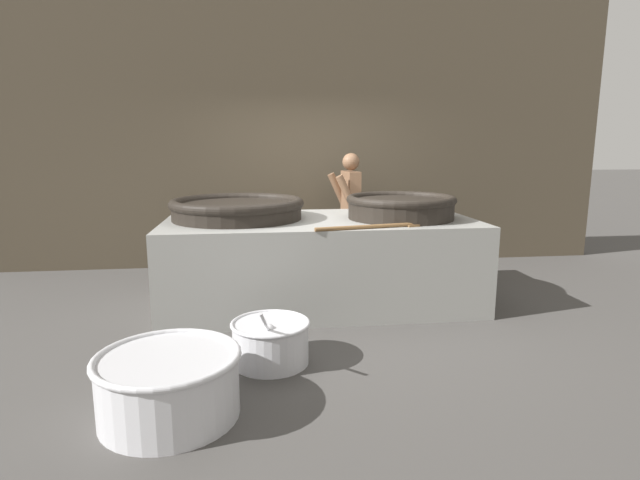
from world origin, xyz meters
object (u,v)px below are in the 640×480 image
at_px(giant_wok_far, 401,206).
at_px(cook, 350,210).
at_px(giant_wok_near, 237,208).
at_px(prep_bowl_vegetables, 271,340).
at_px(prep_bowl_meat, 169,382).

xyz_separation_m(giant_wok_far, cook, (-0.33, 1.32, -0.20)).
relative_size(giant_wok_near, giant_wok_far, 1.22).
xyz_separation_m(giant_wok_far, prep_bowl_vegetables, (-1.51, -1.49, -0.91)).
bearing_deg(prep_bowl_vegetables, giant_wok_far, 44.63).
bearing_deg(giant_wok_near, giant_wok_far, -5.85).
bearing_deg(cook, giant_wok_far, 99.99).
relative_size(giant_wok_far, cook, 0.73).
distance_m(prep_bowl_vegetables, prep_bowl_meat, 1.01).
bearing_deg(prep_bowl_meat, prep_bowl_vegetables, 47.45).
distance_m(giant_wok_far, cook, 1.37).
bearing_deg(giant_wok_near, cook, 37.47).
xyz_separation_m(giant_wok_near, cook, (1.48, 1.13, -0.18)).
xyz_separation_m(giant_wok_near, prep_bowl_vegetables, (0.30, -1.67, -0.89)).
distance_m(giant_wok_far, prep_bowl_meat, 3.24).
height_order(giant_wok_near, prep_bowl_meat, giant_wok_near).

